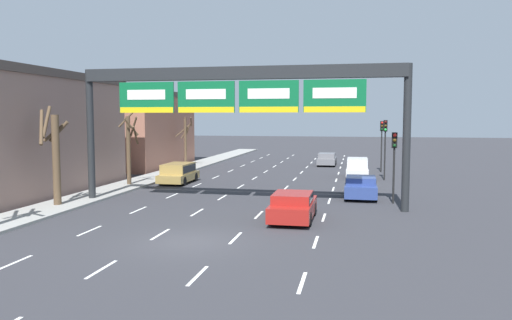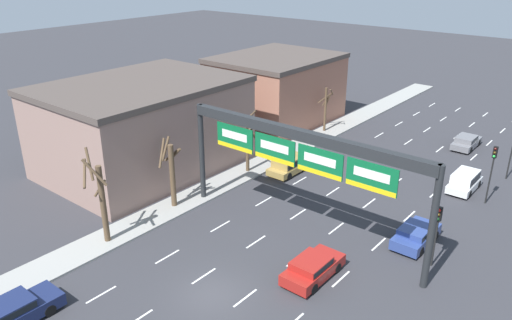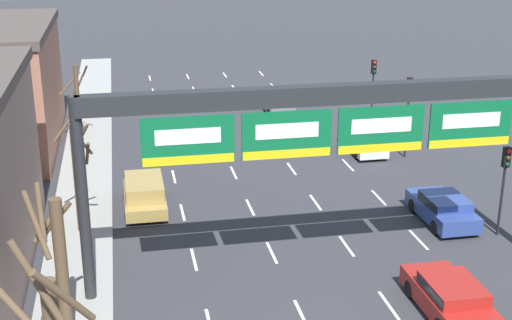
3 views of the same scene
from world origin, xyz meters
name	(u,v)px [view 2 (image 2 of 3)]	position (x,y,z in m)	size (l,w,h in m)	color
ground_plane	(212,295)	(0.00, 0.00, 0.00)	(220.00, 220.00, 0.00)	#333338
sidewalk_left	(110,238)	(-9.65, 0.00, 0.07)	(2.80, 110.00, 0.15)	#999993
lane_dashes	(334,209)	(0.00, 13.50, 0.00)	(10.02, 67.00, 0.01)	white
sign_gantry	(299,149)	(0.00, 8.39, 6.42)	(18.52, 0.70, 7.76)	#232628
building_near	(143,126)	(-17.53, 9.60, 3.96)	(12.41, 16.78, 7.90)	gray
building_far	(276,88)	(-16.86, 28.28, 3.76)	(11.04, 13.61, 7.50)	#9E6651
suv_white	(465,180)	(6.57, 23.03, 0.90)	(1.81, 3.94, 1.61)	silver
car_grey	(466,141)	(3.49, 32.99, 0.69)	(1.84, 4.28, 1.28)	slate
suv_gold	(289,164)	(-6.68, 16.82, 0.85)	(1.98, 4.32, 1.51)	#A88947
car_red	(313,267)	(3.53, 5.02, 0.74)	(1.98, 4.39, 1.37)	maroon
car_navy	(12,312)	(-6.44, -8.33, 0.77)	(1.99, 4.86, 1.43)	#19234C
car_blue	(416,234)	(6.78, 12.59, 0.73)	(1.95, 4.24, 1.34)	navy
traffic_light_near_gantry	(438,224)	(8.61, 10.81, 2.96)	(0.30, 0.35, 4.11)	black
traffic_light_mid_block	(493,163)	(8.68, 21.75, 3.39)	(0.30, 0.35, 4.75)	black
tree_bare_closest	(248,141)	(-9.56, 14.62, 2.97)	(1.71, 1.71, 5.48)	brown
tree_bare_second	(100,197)	(-9.45, -0.47, 3.41)	(2.39, 1.93, 6.71)	brown
tree_bare_third	(326,107)	(-10.12, 28.25, 2.80)	(1.93, 1.59, 4.83)	brown
tree_bare_furthest	(171,171)	(-9.82, 5.95, 3.03)	(1.54, 1.93, 5.46)	brown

